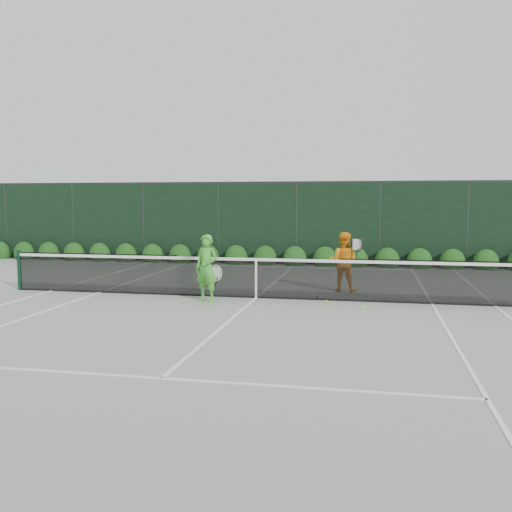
# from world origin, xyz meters

# --- Properties ---
(ground) EXTENTS (80.00, 80.00, 0.00)m
(ground) POSITION_xyz_m (0.00, 0.00, 0.00)
(ground) COLOR gray
(ground) RESTS_ON ground
(tennis_net) EXTENTS (12.90, 0.10, 1.07)m
(tennis_net) POSITION_xyz_m (-0.02, 0.00, 0.53)
(tennis_net) COLOR #113321
(tennis_net) RESTS_ON ground
(player_woman) EXTENTS (0.69, 0.54, 1.58)m
(player_woman) POSITION_xyz_m (-1.04, -0.69, 0.79)
(player_woman) COLOR green
(player_woman) RESTS_ON ground
(player_man) EXTENTS (0.92, 0.70, 1.55)m
(player_man) POSITION_xyz_m (2.02, 1.45, 0.78)
(player_man) COLOR orange
(player_man) RESTS_ON ground
(court_lines) EXTENTS (11.03, 23.83, 0.01)m
(court_lines) POSITION_xyz_m (0.00, 0.00, 0.01)
(court_lines) COLOR white
(court_lines) RESTS_ON ground
(windscreen_fence) EXTENTS (32.00, 21.07, 3.06)m
(windscreen_fence) POSITION_xyz_m (0.00, -2.71, 1.51)
(windscreen_fence) COLOR black
(windscreen_fence) RESTS_ON ground
(hedge_row) EXTENTS (31.66, 0.65, 0.94)m
(hedge_row) POSITION_xyz_m (-0.00, 7.15, 0.23)
(hedge_row) COLOR #0F330E
(hedge_row) RESTS_ON ground
(tennis_balls) EXTENTS (5.22, 1.91, 0.07)m
(tennis_balls) POSITION_xyz_m (0.68, -0.00, 0.03)
(tennis_balls) COLOR #AEDF31
(tennis_balls) RESTS_ON ground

